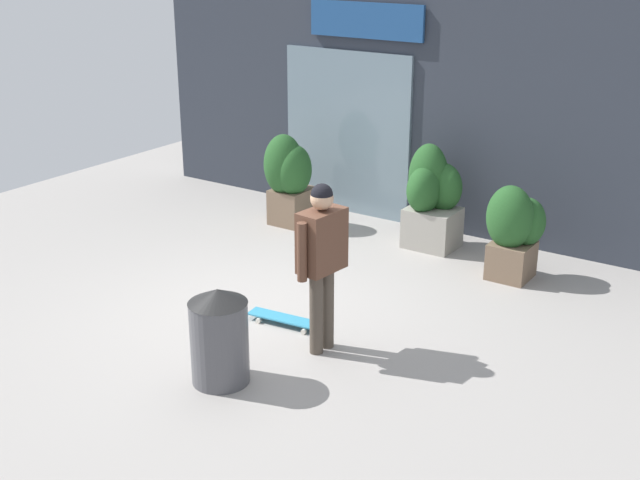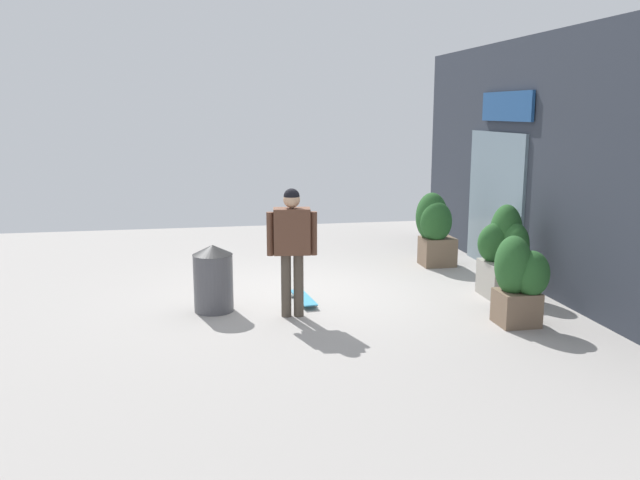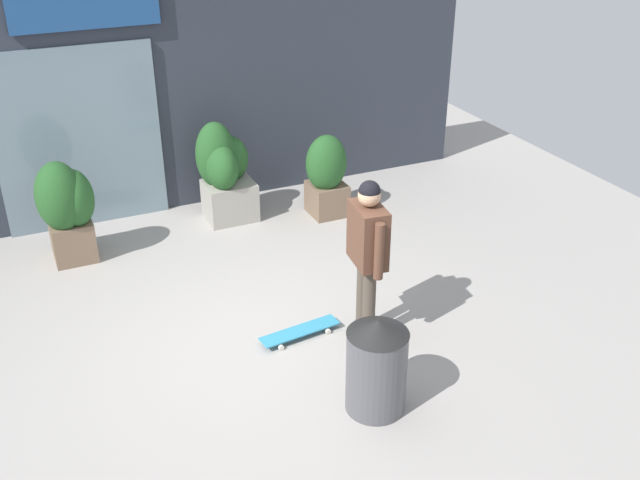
% 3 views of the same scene
% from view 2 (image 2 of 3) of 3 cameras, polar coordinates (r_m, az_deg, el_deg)
% --- Properties ---
extents(ground_plane, '(12.00, 12.00, 0.00)m').
position_cam_2_polar(ground_plane, '(9.63, -0.91, -4.75)').
color(ground_plane, '#9E9993').
extents(building_facade, '(8.60, 0.31, 3.73)m').
position_cam_2_polar(building_facade, '(10.48, 18.25, 6.25)').
color(building_facade, '#2D333D').
rests_on(building_facade, ground_plane).
extents(skateboarder, '(0.31, 0.64, 1.67)m').
position_cam_2_polar(skateboarder, '(8.41, -2.43, 0.11)').
color(skateboarder, '#4C4238').
rests_on(skateboarder, ground_plane).
extents(skateboard, '(0.85, 0.30, 0.08)m').
position_cam_2_polar(skateboard, '(9.25, -1.45, -5.00)').
color(skateboard, teal).
rests_on(skateboard, ground_plane).
extents(planter_box_left, '(0.70, 0.66, 1.32)m').
position_cam_2_polar(planter_box_left, '(9.81, 15.64, -0.86)').
color(planter_box_left, gray).
rests_on(planter_box_left, ground_plane).
extents(planter_box_right, '(0.65, 0.65, 1.26)m').
position_cam_2_polar(planter_box_right, '(11.46, 9.84, 1.15)').
color(planter_box_right, brown).
rests_on(planter_box_right, ground_plane).
extents(planter_box_mid, '(0.63, 0.61, 1.12)m').
position_cam_2_polar(planter_box_mid, '(8.52, 16.81, -3.20)').
color(planter_box_mid, brown).
rests_on(planter_box_mid, ground_plane).
extents(trash_bin, '(0.53, 0.53, 0.90)m').
position_cam_2_polar(trash_bin, '(8.87, -9.19, -3.25)').
color(trash_bin, '#4C4C51').
rests_on(trash_bin, ground_plane).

